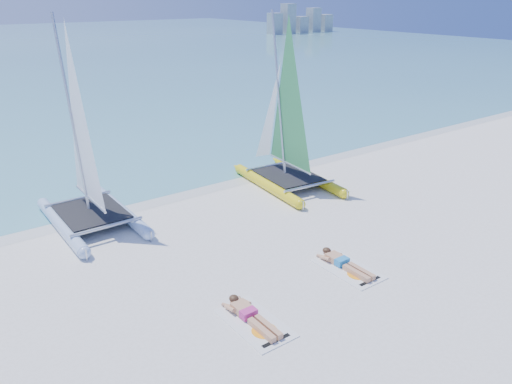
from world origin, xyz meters
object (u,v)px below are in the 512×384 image
catamaran_blue (84,164)px  sunbather_a (250,315)px  towel_a (255,323)px  towel_b (348,269)px  sunbather_b (343,262)px  catamaran_yellow (282,130)px

catamaran_blue → sunbather_a: size_ratio=3.71×
towel_a → towel_b: bearing=7.2°
catamaran_blue → towel_a: (1.09, -7.21, -1.90)m
catamaran_blue → sunbather_a: catamaran_blue is taller
sunbather_b → towel_b: bearing=-90.0°
sunbather_b → catamaran_yellow: bearing=65.5°
towel_a → sunbather_a: 0.22m
catamaran_blue → sunbather_a: (1.09, -7.02, -1.79)m
catamaran_yellow → towel_b: 7.00m
catamaran_blue → towel_a: 7.54m
catamaran_yellow → sunbather_b: bearing=-108.9°
catamaran_yellow → towel_b: catamaran_yellow is taller
catamaran_blue → towel_b: size_ratio=3.46×
catamaran_blue → catamaran_yellow: size_ratio=1.00×
sunbather_a → sunbather_b: same height
sunbather_a → towel_b: sunbather_a is taller
catamaran_yellow → sunbather_a: catamaran_yellow is taller
towel_a → catamaran_yellow: bearing=47.5°
catamaran_yellow → towel_a: (-6.02, -6.56, -2.00)m
catamaran_yellow → towel_a: bearing=-127.0°
catamaran_blue → towel_b: catamaran_blue is taller
catamaran_yellow → towel_b: bearing=-108.3°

